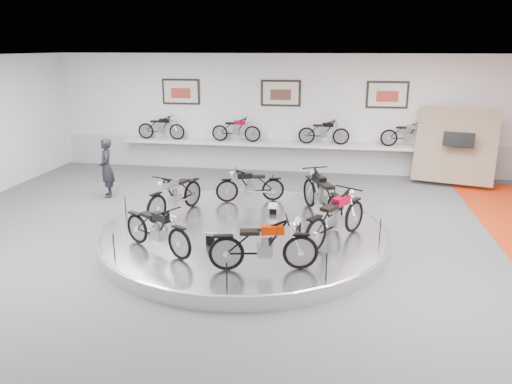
% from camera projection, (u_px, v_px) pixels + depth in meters
% --- Properties ---
extents(floor, '(16.00, 16.00, 0.00)m').
position_uv_depth(floor, '(242.00, 246.00, 10.98)').
color(floor, '#545456').
rests_on(floor, ground).
extents(ceiling, '(16.00, 16.00, 0.00)m').
position_uv_depth(ceiling, '(240.00, 58.00, 9.85)').
color(ceiling, white).
rests_on(ceiling, wall_back).
extents(wall_back, '(16.00, 0.00, 16.00)m').
position_uv_depth(wall_back, '(281.00, 114.00, 17.04)').
color(wall_back, white).
rests_on(wall_back, floor).
extents(wall_front, '(16.00, 0.00, 16.00)m').
position_uv_depth(wall_front, '(64.00, 352.00, 3.79)').
color(wall_front, white).
rests_on(wall_front, floor).
extents(dado_band, '(15.68, 0.04, 1.10)m').
position_uv_depth(dado_band, '(280.00, 155.00, 17.43)').
color(dado_band, '#BCBCBA').
rests_on(dado_band, floor).
extents(display_platform, '(6.40, 6.40, 0.30)m').
position_uv_depth(display_platform, '(244.00, 235.00, 11.22)').
color(display_platform, silver).
rests_on(display_platform, floor).
extents(platform_rim, '(6.40, 6.40, 0.10)m').
position_uv_depth(platform_rim, '(244.00, 230.00, 11.19)').
color(platform_rim, '#B2B2BA').
rests_on(platform_rim, display_platform).
extents(shelf, '(11.00, 0.55, 0.10)m').
position_uv_depth(shelf, '(279.00, 144.00, 17.04)').
color(shelf, silver).
rests_on(shelf, wall_back).
extents(poster_left, '(1.35, 0.06, 0.88)m').
position_uv_depth(poster_left, '(181.00, 92.00, 17.36)').
color(poster_left, beige).
rests_on(poster_left, wall_back).
extents(poster_center, '(1.35, 0.06, 0.88)m').
position_uv_depth(poster_center, '(281.00, 93.00, 16.81)').
color(poster_center, beige).
rests_on(poster_center, wall_back).
extents(poster_right, '(1.35, 0.06, 0.88)m').
position_uv_depth(poster_right, '(387.00, 95.00, 16.25)').
color(poster_right, beige).
rests_on(poster_right, wall_back).
extents(display_panel, '(2.56, 1.52, 2.30)m').
position_uv_depth(display_panel, '(455.00, 146.00, 15.52)').
color(display_panel, '#987F62').
rests_on(display_panel, floor).
extents(shelf_bike_a, '(1.22, 0.43, 0.73)m').
position_uv_depth(shelf_bike_a, '(161.00, 129.00, 17.59)').
color(shelf_bike_a, black).
rests_on(shelf_bike_a, shelf).
extents(shelf_bike_b, '(1.22, 0.43, 0.73)m').
position_uv_depth(shelf_bike_b, '(236.00, 131.00, 17.16)').
color(shelf_bike_b, maroon).
rests_on(shelf_bike_b, shelf).
extents(shelf_bike_c, '(1.22, 0.43, 0.73)m').
position_uv_depth(shelf_bike_c, '(324.00, 133.00, 16.69)').
color(shelf_bike_c, black).
rests_on(shelf_bike_c, shelf).
extents(shelf_bike_d, '(1.22, 0.43, 0.73)m').
position_uv_depth(shelf_bike_d, '(407.00, 136.00, 16.26)').
color(shelf_bike_d, '#9E9DA2').
rests_on(shelf_bike_d, shelf).
extents(bike_a, '(1.41, 2.00, 1.11)m').
position_uv_depth(bike_a, '(322.00, 194.00, 11.84)').
color(bike_a, black).
rests_on(bike_a, display_platform).
extents(bike_b, '(1.62, 0.93, 0.90)m').
position_uv_depth(bike_b, '(250.00, 185.00, 13.01)').
color(bike_b, black).
rests_on(bike_b, display_platform).
extents(bike_c, '(1.17, 1.84, 1.02)m').
position_uv_depth(bike_c, '(175.00, 194.00, 11.99)').
color(bike_c, '#9E9DA2').
rests_on(bike_c, display_platform).
extents(bike_d, '(1.69, 1.31, 0.95)m').
position_uv_depth(bike_d, '(157.00, 228.00, 9.83)').
color(bike_d, black).
rests_on(bike_d, display_platform).
extents(bike_e, '(1.78, 0.93, 1.00)m').
position_uv_depth(bike_e, '(264.00, 244.00, 8.98)').
color(bike_e, '#AD2200').
rests_on(bike_e, display_platform).
extents(bike_f, '(1.52, 1.91, 1.09)m').
position_uv_depth(bike_f, '(336.00, 217.00, 10.29)').
color(bike_f, maroon).
rests_on(bike_f, display_platform).
extents(visitor, '(0.64, 0.74, 1.71)m').
position_uv_depth(visitor, '(106.00, 168.00, 14.36)').
color(visitor, black).
rests_on(visitor, floor).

